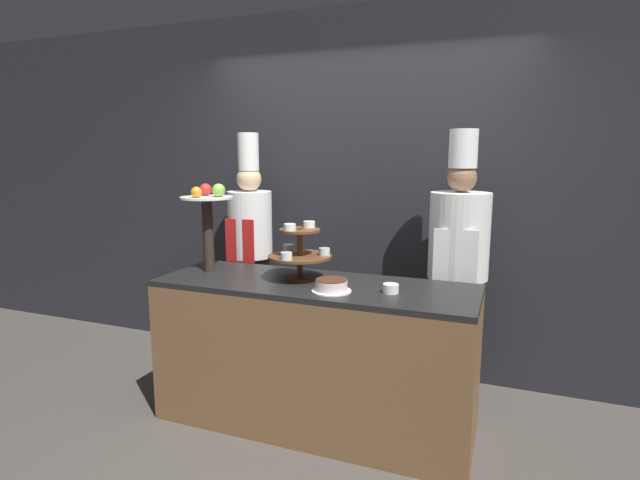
% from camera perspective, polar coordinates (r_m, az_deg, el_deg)
% --- Properties ---
extents(ground_plane, '(14.00, 14.00, 0.00)m').
position_cam_1_polar(ground_plane, '(3.17, -3.10, -22.85)').
color(ground_plane, '#47423D').
extents(wall_back, '(10.00, 0.06, 2.80)m').
position_cam_1_polar(wall_back, '(3.93, 4.73, 5.27)').
color(wall_back, '#232328').
rests_on(wall_back, ground_plane).
extents(buffet_counter, '(1.97, 0.67, 0.93)m').
position_cam_1_polar(buffet_counter, '(3.23, -0.66, -12.88)').
color(buffet_counter, brown).
rests_on(buffet_counter, ground_plane).
extents(tiered_stand, '(0.40, 0.40, 0.36)m').
position_cam_1_polar(tiered_stand, '(3.11, -2.32, -1.23)').
color(tiered_stand, brown).
rests_on(tiered_stand, buffet_counter).
extents(fruit_pedestal, '(0.35, 0.35, 0.59)m').
position_cam_1_polar(fruit_pedestal, '(3.40, -12.69, 3.12)').
color(fruit_pedestal, '#2D231E').
rests_on(fruit_pedestal, buffet_counter).
extents(cake_round, '(0.23, 0.23, 0.07)m').
position_cam_1_polar(cake_round, '(2.87, 1.32, -5.25)').
color(cake_round, white).
rests_on(cake_round, buffet_counter).
extents(cup_white, '(0.09, 0.09, 0.05)m').
position_cam_1_polar(cup_white, '(2.87, 8.09, -5.51)').
color(cup_white, white).
rests_on(cup_white, buffet_counter).
extents(chef_left, '(0.34, 0.34, 1.87)m').
position_cam_1_polar(chef_left, '(3.93, -7.96, -0.52)').
color(chef_left, '#38332D').
rests_on(chef_left, ground_plane).
extents(chef_center_left, '(0.39, 0.39, 1.87)m').
position_cam_1_polar(chef_center_left, '(3.46, 15.49, -2.17)').
color(chef_center_left, '#38332D').
rests_on(chef_center_left, ground_plane).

